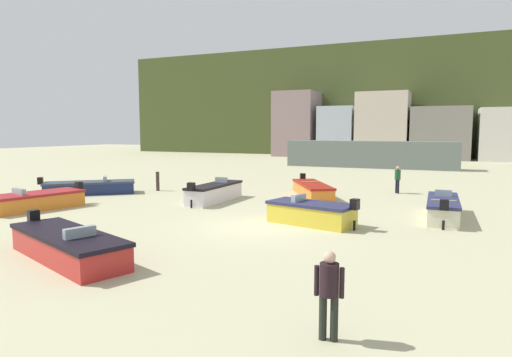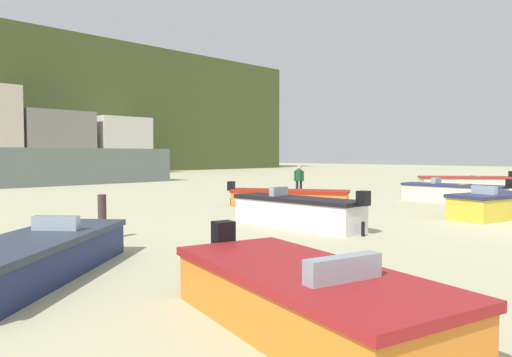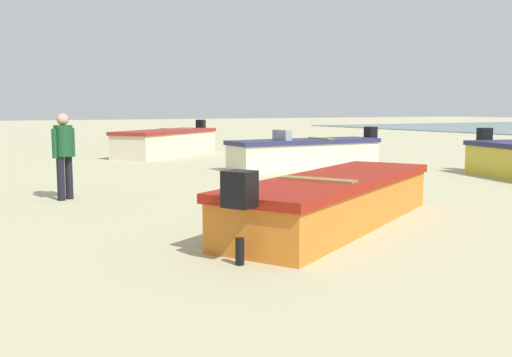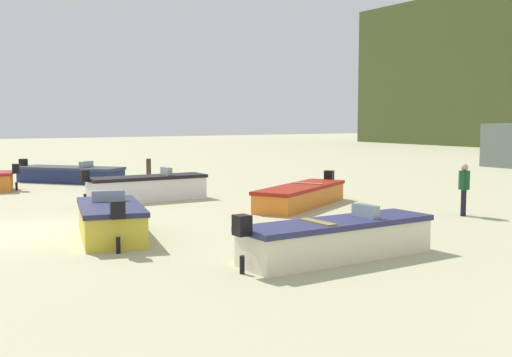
{
  "view_description": "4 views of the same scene",
  "coord_description": "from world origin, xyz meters",
  "px_view_note": "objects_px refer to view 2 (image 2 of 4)",
  "views": [
    {
      "loc": [
        6.74,
        -15.44,
        3.7
      ],
      "look_at": [
        -3.76,
        8.49,
        0.87
      ],
      "focal_mm": 31.04,
      "sensor_mm": 36.0,
      "label": 1
    },
    {
      "loc": [
        -15.77,
        -4.5,
        2.21
      ],
      "look_at": [
        -2.29,
        8.82,
        1.26
      ],
      "focal_mm": 33.87,
      "sensor_mm": 36.0,
      "label": 2
    },
    {
      "loc": [
        -7.14,
        13.76,
        1.71
      ],
      "look_at": [
        1.0,
        9.33,
        0.58
      ],
      "focal_mm": 40.35,
      "sensor_mm": 36.0,
      "label": 3
    },
    {
      "loc": [
        16.92,
        -3.78,
        3.01
      ],
      "look_at": [
        -1.02,
        7.34,
        0.98
      ],
      "focal_mm": 44.01,
      "sensor_mm": 36.0,
      "label": 4
    }
  ],
  "objects_px": {
    "boat_navy_5": "(32,258)",
    "beach_walker_distant": "(299,178)",
    "boat_yellow_1": "(494,205)",
    "boat_cream_7": "(465,184)",
    "boat_orange_6": "(304,298)",
    "boat_cream_2": "(453,193)",
    "boat_white_0": "(297,212)",
    "mooring_post_near_water": "(102,217)",
    "boat_orange_3": "(289,198)"
  },
  "relations": [
    {
      "from": "boat_yellow_1",
      "to": "mooring_post_near_water",
      "type": "relative_size",
      "value": 3.24
    },
    {
      "from": "mooring_post_near_water",
      "to": "boat_yellow_1",
      "type": "bearing_deg",
      "value": -26.3
    },
    {
      "from": "boat_yellow_1",
      "to": "boat_cream_2",
      "type": "height_order",
      "value": "boat_yellow_1"
    },
    {
      "from": "boat_white_0",
      "to": "beach_walker_distant",
      "type": "bearing_deg",
      "value": 39.24
    },
    {
      "from": "boat_cream_2",
      "to": "boat_yellow_1",
      "type": "bearing_deg",
      "value": -146.05
    },
    {
      "from": "boat_orange_6",
      "to": "beach_walker_distant",
      "type": "height_order",
      "value": "beach_walker_distant"
    },
    {
      "from": "boat_orange_3",
      "to": "boat_navy_5",
      "type": "relative_size",
      "value": 1.01
    },
    {
      "from": "boat_yellow_1",
      "to": "boat_orange_3",
      "type": "xyz_separation_m",
      "value": [
        -2.17,
        7.46,
        -0.08
      ]
    },
    {
      "from": "boat_cream_2",
      "to": "boat_white_0",
      "type": "bearing_deg",
      "value": 177.78
    },
    {
      "from": "boat_navy_5",
      "to": "beach_walker_distant",
      "type": "relative_size",
      "value": 3.01
    },
    {
      "from": "boat_orange_6",
      "to": "mooring_post_near_water",
      "type": "bearing_deg",
      "value": -85.32
    },
    {
      "from": "boat_white_0",
      "to": "boat_yellow_1",
      "type": "xyz_separation_m",
      "value": [
        6.35,
        -3.54,
        -0.02
      ]
    },
    {
      "from": "boat_navy_5",
      "to": "beach_walker_distant",
      "type": "bearing_deg",
      "value": 74.82
    },
    {
      "from": "boat_white_0",
      "to": "boat_cream_2",
      "type": "bearing_deg",
      "value": -0.83
    },
    {
      "from": "boat_navy_5",
      "to": "beach_walker_distant",
      "type": "distance_m",
      "value": 18.19
    },
    {
      "from": "boat_yellow_1",
      "to": "beach_walker_distant",
      "type": "relative_size",
      "value": 2.36
    },
    {
      "from": "boat_cream_2",
      "to": "boat_cream_7",
      "type": "bearing_deg",
      "value": 15.47
    },
    {
      "from": "boat_cream_7",
      "to": "mooring_post_near_water",
      "type": "bearing_deg",
      "value": 140.23
    },
    {
      "from": "boat_orange_6",
      "to": "beach_walker_distant",
      "type": "bearing_deg",
      "value": -125.81
    },
    {
      "from": "boat_cream_2",
      "to": "mooring_post_near_water",
      "type": "height_order",
      "value": "mooring_post_near_water"
    },
    {
      "from": "boat_orange_3",
      "to": "beach_walker_distant",
      "type": "height_order",
      "value": "beach_walker_distant"
    },
    {
      "from": "boat_cream_2",
      "to": "boat_navy_5",
      "type": "height_order",
      "value": "boat_cream_2"
    },
    {
      "from": "boat_yellow_1",
      "to": "boat_orange_6",
      "type": "bearing_deg",
      "value": 112.67
    },
    {
      "from": "boat_yellow_1",
      "to": "boat_cream_7",
      "type": "xyz_separation_m",
      "value": [
        11.05,
        5.3,
        0.03
      ]
    },
    {
      "from": "boat_orange_6",
      "to": "boat_cream_7",
      "type": "bearing_deg",
      "value": -148.55
    },
    {
      "from": "beach_walker_distant",
      "to": "boat_cream_2",
      "type": "bearing_deg",
      "value": 166.89
    },
    {
      "from": "boat_white_0",
      "to": "beach_walker_distant",
      "type": "distance_m",
      "value": 11.01
    },
    {
      "from": "boat_navy_5",
      "to": "boat_orange_6",
      "type": "relative_size",
      "value": 1.06
    },
    {
      "from": "boat_orange_3",
      "to": "beach_walker_distant",
      "type": "bearing_deg",
      "value": -174.93
    },
    {
      "from": "boat_orange_6",
      "to": "beach_walker_distant",
      "type": "distance_m",
      "value": 19.61
    },
    {
      "from": "boat_yellow_1",
      "to": "boat_orange_6",
      "type": "relative_size",
      "value": 0.83
    },
    {
      "from": "boat_navy_5",
      "to": "boat_orange_3",
      "type": "bearing_deg",
      "value": 70.56
    },
    {
      "from": "boat_cream_7",
      "to": "beach_walker_distant",
      "type": "height_order",
      "value": "beach_walker_distant"
    },
    {
      "from": "boat_white_0",
      "to": "boat_cream_7",
      "type": "relative_size",
      "value": 0.95
    },
    {
      "from": "boat_orange_3",
      "to": "boat_navy_5",
      "type": "distance_m",
      "value": 13.01
    },
    {
      "from": "boat_white_0",
      "to": "boat_orange_3",
      "type": "relative_size",
      "value": 0.94
    },
    {
      "from": "mooring_post_near_water",
      "to": "boat_orange_6",
      "type": "bearing_deg",
      "value": -99.77
    },
    {
      "from": "boat_white_0",
      "to": "mooring_post_near_water",
      "type": "distance_m",
      "value": 5.66
    },
    {
      "from": "boat_white_0",
      "to": "boat_cream_7",
      "type": "distance_m",
      "value": 17.48
    },
    {
      "from": "beach_walker_distant",
      "to": "mooring_post_near_water",
      "type": "bearing_deg",
      "value": 75.98
    },
    {
      "from": "boat_white_0",
      "to": "boat_navy_5",
      "type": "distance_m",
      "value": 8.05
    },
    {
      "from": "boat_white_0",
      "to": "boat_navy_5",
      "type": "height_order",
      "value": "boat_white_0"
    },
    {
      "from": "boat_cream_2",
      "to": "beach_walker_distant",
      "type": "height_order",
      "value": "beach_walker_distant"
    },
    {
      "from": "boat_orange_3",
      "to": "boat_yellow_1",
      "type": "bearing_deg",
      "value": 76.16
    },
    {
      "from": "boat_yellow_1",
      "to": "boat_orange_3",
      "type": "height_order",
      "value": "boat_yellow_1"
    },
    {
      "from": "boat_orange_6",
      "to": "boat_cream_7",
      "type": "relative_size",
      "value": 0.95
    },
    {
      "from": "boat_yellow_1",
      "to": "boat_orange_3",
      "type": "relative_size",
      "value": 0.78
    },
    {
      "from": "boat_orange_3",
      "to": "boat_cream_7",
      "type": "height_order",
      "value": "boat_cream_7"
    },
    {
      "from": "mooring_post_near_water",
      "to": "boat_cream_2",
      "type": "bearing_deg",
      "value": -8.12
    },
    {
      "from": "boat_cream_2",
      "to": "boat_navy_5",
      "type": "bearing_deg",
      "value": 179.91
    }
  ]
}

